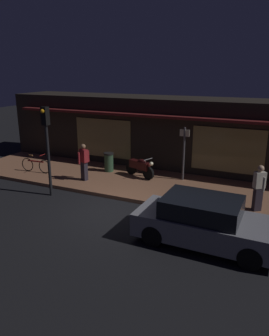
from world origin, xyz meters
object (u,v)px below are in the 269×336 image
person_bystander (259,187)px  sign_post (184,151)px  person_photographer (84,161)px  trash_bin (109,162)px  traffic_light_pole (47,136)px  parked_car_near (205,222)px  bicycle_parked (36,165)px  motorcycle (140,167)px

person_bystander → sign_post: size_ratio=0.70×
person_photographer → trash_bin: (0.36, 1.63, -0.41)m
traffic_light_pole → parked_car_near: traffic_light_pole is taller
sign_post → parked_car_near: 5.44m
bicycle_parked → parked_car_near: size_ratio=0.40×
bicycle_parked → traffic_light_pole: bearing=-38.1°
person_bystander → sign_post: bearing=147.2°
traffic_light_pole → sign_post: bearing=40.0°
person_bystander → traffic_light_pole: 8.10m
trash_bin → traffic_light_pole: traffic_light_pole is taller
trash_bin → sign_post: bearing=4.2°
person_bystander → trash_bin: size_ratio=1.80×
sign_post → traffic_light_pole: traffic_light_pole is taller
motorcycle → person_photographer: 2.59m
person_bystander → trash_bin: (-7.02, 1.89, -0.41)m
traffic_light_pole → parked_car_near: (6.57, -1.21, -1.77)m
motorcycle → trash_bin: 1.77m
bicycle_parked → parked_car_near: 9.45m
motorcycle → traffic_light_pole: size_ratio=0.46×
motorcycle → bicycle_parked: size_ratio=0.99×
bicycle_parked → sign_post: bearing=15.4°
trash_bin → traffic_light_pole: bearing=-102.8°
motorcycle → parked_car_near: 6.04m
person_bystander → motorcycle: bearing=162.1°
bicycle_parked → parked_car_near: (8.94, -3.07, 0.20)m
motorcycle → person_bystander: bearing=-17.9°
traffic_light_pole → trash_bin: bearing=77.2°
person_photographer → parked_car_near: person_photographer is taller
traffic_light_pole → parked_car_near: size_ratio=0.87×
person_bystander → parked_car_near: bearing=-113.9°
motorcycle → parked_car_near: bearing=-48.1°
motorcycle → bicycle_parked: (-4.91, -1.43, -0.14)m
motorcycle → person_bystander: person_bystander is taller
sign_post → trash_bin: bearing=-175.8°
traffic_light_pole → person_bystander: bearing=11.5°
bicycle_parked → trash_bin: size_ratio=1.78×
trash_bin → traffic_light_pole: 4.02m
person_photographer → motorcycle: bearing=34.4°
bicycle_parked → parked_car_near: bearing=-18.9°
motorcycle → sign_post: 2.15m
bicycle_parked → trash_bin: trash_bin is taller
person_bystander → traffic_light_pole: size_ratio=0.46×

